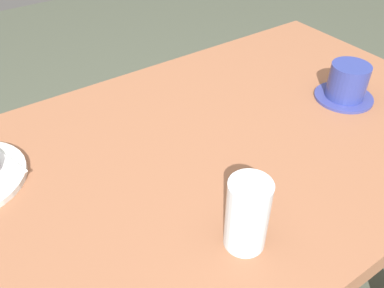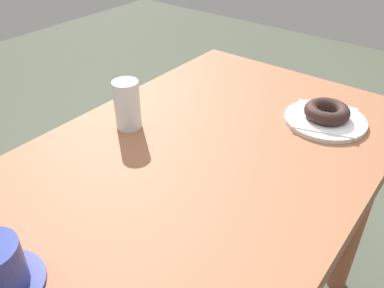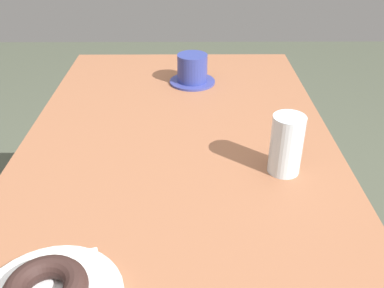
# 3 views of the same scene
# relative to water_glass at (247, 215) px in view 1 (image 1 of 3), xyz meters

# --- Properties ---
(table) EXTENTS (1.21, 0.68, 0.72)m
(table) POSITION_rel_water_glass_xyz_m (-0.06, -0.20, -0.16)
(table) COLOR #935B3D
(table) RESTS_ON ground_plane
(water_glass) EXTENTS (0.06, 0.06, 0.12)m
(water_glass) POSITION_rel_water_glass_xyz_m (0.00, 0.00, 0.00)
(water_glass) COLOR silver
(water_glass) RESTS_ON table
(coffee_cup) EXTENTS (0.13, 0.13, 0.08)m
(coffee_cup) POSITION_rel_water_glass_xyz_m (-0.43, -0.17, -0.02)
(coffee_cup) COLOR #353C85
(coffee_cup) RESTS_ON table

